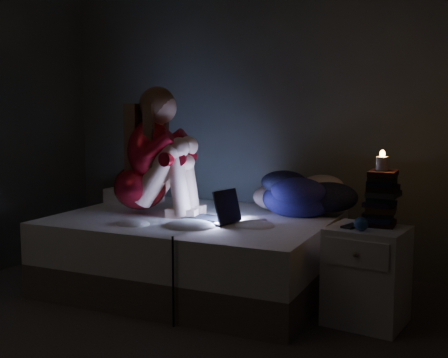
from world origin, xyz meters
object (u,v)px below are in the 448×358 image
Objects in this scene: laptop at (210,204)px; nightstand at (367,275)px; phone at (352,226)px; woman at (140,150)px; candle at (382,165)px; bed at (194,252)px.

laptop is 0.58× the size of nightstand.
laptop is 1.11m from nightstand.
nightstand is at bearing 37.06° from phone.
woman is 1.78m from nightstand.
woman is 0.68m from laptop.
candle is 0.40m from phone.
woman reaches higher than bed.
woman reaches higher than laptop.
woman is at bearing 178.60° from candle.
phone is at bearing 7.60° from laptop.
woman is 1.61m from phone.
woman is 2.72× the size of laptop.
phone is (1.56, -0.16, -0.39)m from woman.
woman reaches higher than phone.
bed is at bearing 160.58° from laptop.
laptop is 0.97m from phone.
candle reaches higher than bed.
laptop reaches higher than nightstand.
phone is (-0.08, -0.04, 0.29)m from nightstand.
laptop is at bearing -179.14° from candle.
nightstand reaches higher than bed.
bed is 23.27× the size of candle.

